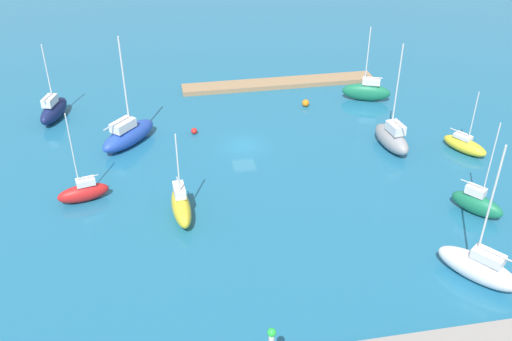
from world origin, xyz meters
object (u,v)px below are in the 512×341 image
object	(u,v)px
sailboat_green_off_beacon	(477,203)
mooring_buoy_orange	(306,103)
sailboat_red_far_south	(83,192)
sailboat_navy_far_north	(53,110)
sailboat_yellow_mid_basin	(465,145)
sailboat_white_near_pier	(478,267)
sailboat_yellow_along_channel	(181,206)
sailboat_green_lone_south	(367,91)
sailboat_blue_lone_north	(128,134)
pier_dock	(279,83)
mooring_buoy_red	(194,131)
sailboat_gray_inner_mooring	(392,138)

from	to	relation	value
sailboat_green_off_beacon	mooring_buoy_orange	bearing A→B (deg)	164.35
sailboat_green_off_beacon	sailboat_red_far_south	world-z (taller)	sailboat_green_off_beacon
sailboat_navy_far_north	sailboat_yellow_mid_basin	world-z (taller)	sailboat_navy_far_north
sailboat_white_near_pier	sailboat_navy_far_north	bearing A→B (deg)	9.32
sailboat_red_far_south	sailboat_yellow_along_channel	bearing A→B (deg)	141.02
sailboat_white_near_pier	sailboat_green_lone_south	world-z (taller)	sailboat_white_near_pier
sailboat_white_near_pier	sailboat_blue_lone_north	xyz separation A→B (m)	(27.04, -26.76, 0.03)
sailboat_green_off_beacon	sailboat_white_near_pier	xyz separation A→B (m)	(4.32, 8.15, 0.16)
sailboat_blue_lone_north	mooring_buoy_orange	xyz separation A→B (m)	(-21.67, -5.99, -0.83)
sailboat_white_near_pier	sailboat_yellow_mid_basin	size ratio (longest dim) A/B	1.68
mooring_buoy_orange	sailboat_green_off_beacon	bearing A→B (deg)	111.50
sailboat_yellow_along_channel	pier_dock	bearing A→B (deg)	147.44
sailboat_red_far_south	sailboat_green_lone_south	distance (m)	37.61
pier_dock	sailboat_navy_far_north	xyz separation A→B (m)	(28.56, 5.06, 0.94)
pier_dock	mooring_buoy_red	world-z (taller)	mooring_buoy_red
sailboat_yellow_mid_basin	sailboat_navy_far_north	bearing A→B (deg)	-139.99
sailboat_green_lone_south	mooring_buoy_orange	size ratio (longest dim) A/B	10.64
sailboat_green_off_beacon	sailboat_gray_inner_mooring	bearing A→B (deg)	156.87
sailboat_gray_inner_mooring	sailboat_green_lone_south	xyz separation A→B (m)	(-1.51, -12.30, -0.05)
sailboat_blue_lone_north	sailboat_yellow_mid_basin	xyz separation A→B (m)	(-35.72, 8.04, -0.45)
sailboat_yellow_along_channel	mooring_buoy_red	world-z (taller)	sailboat_yellow_along_channel
sailboat_blue_lone_north	sailboat_green_lone_south	size ratio (longest dim) A/B	1.28
mooring_buoy_orange	sailboat_gray_inner_mooring	bearing A→B (deg)	118.68
sailboat_green_off_beacon	sailboat_white_near_pier	size ratio (longest dim) A/B	0.78
sailboat_gray_inner_mooring	mooring_buoy_orange	xyz separation A→B (m)	(6.52, -11.93, -0.86)
sailboat_gray_inner_mooring	sailboat_green_lone_south	size ratio (longest dim) A/B	1.23
sailboat_white_near_pier	sailboat_yellow_mid_basin	bearing A→B (deg)	-61.54
sailboat_red_far_south	mooring_buoy_red	distance (m)	16.14
sailboat_green_off_beacon	sailboat_yellow_mid_basin	xyz separation A→B (m)	(-4.36, -10.58, -0.26)
sailboat_green_off_beacon	sailboat_navy_far_north	xyz separation A→B (m)	(40.18, -26.49, 0.15)
pier_dock	sailboat_blue_lone_north	distance (m)	23.62
sailboat_green_off_beacon	sailboat_red_far_south	distance (m)	36.41
sailboat_navy_far_north	sailboat_green_lone_south	world-z (taller)	sailboat_green_lone_south
mooring_buoy_red	sailboat_navy_far_north	bearing A→B (deg)	-22.39
sailboat_yellow_along_channel	sailboat_red_far_south	distance (m)	9.87
sailboat_red_far_south	sailboat_green_lone_south	world-z (taller)	sailboat_green_lone_south
sailboat_green_off_beacon	sailboat_gray_inner_mooring	world-z (taller)	sailboat_gray_inner_mooring
sailboat_white_near_pier	mooring_buoy_red	bearing A→B (deg)	-1.49
sailboat_yellow_along_channel	sailboat_blue_lone_north	size ratio (longest dim) A/B	0.71
sailboat_yellow_along_channel	sailboat_navy_far_north	size ratio (longest dim) A/B	0.95
sailboat_white_near_pier	sailboat_yellow_mid_basin	world-z (taller)	sailboat_white_near_pier
sailboat_navy_far_north	sailboat_gray_inner_mooring	bearing A→B (deg)	-93.74
sailboat_gray_inner_mooring	mooring_buoy_red	bearing A→B (deg)	63.17
pier_dock	sailboat_blue_lone_north	bearing A→B (deg)	33.24
sailboat_red_far_south	sailboat_green_lone_south	size ratio (longest dim) A/B	0.96
sailboat_navy_far_north	sailboat_yellow_mid_basin	bearing A→B (deg)	-92.93
sailboat_yellow_mid_basin	mooring_buoy_orange	bearing A→B (deg)	-165.28
sailboat_navy_far_north	sailboat_yellow_mid_basin	size ratio (longest dim) A/B	1.29
sailboat_white_near_pier	mooring_buoy_red	distance (m)	34.27
sailboat_navy_far_north	mooring_buoy_red	distance (m)	17.46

